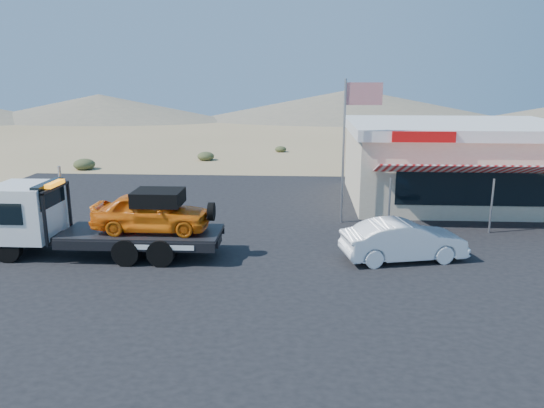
% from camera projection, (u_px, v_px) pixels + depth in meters
% --- Properties ---
extents(ground, '(120.00, 120.00, 0.00)m').
position_uv_depth(ground, '(215.00, 256.00, 18.59)').
color(ground, '#927E53').
rests_on(ground, ground).
extents(asphalt_lot, '(32.00, 24.00, 0.02)m').
position_uv_depth(asphalt_lot, '(277.00, 232.00, 21.39)').
color(asphalt_lot, black).
rests_on(asphalt_lot, ground).
extents(tow_truck, '(7.77, 2.30, 2.60)m').
position_uv_depth(tow_truck, '(100.00, 217.00, 18.29)').
color(tow_truck, black).
rests_on(tow_truck, asphalt_lot).
extents(white_sedan, '(4.39, 2.34, 1.37)m').
position_uv_depth(white_sedan, '(403.00, 240.00, 17.96)').
color(white_sedan, white).
rests_on(white_sedan, asphalt_lot).
extents(jerky_store, '(10.40, 9.97, 3.90)m').
position_uv_depth(jerky_store, '(454.00, 161.00, 26.23)').
color(jerky_store, '#C7B697').
rests_on(jerky_store, asphalt_lot).
extents(flagpole, '(1.55, 0.10, 6.00)m').
position_uv_depth(flagpole, '(350.00, 135.00, 21.78)').
color(flagpole, '#99999E').
rests_on(flagpole, asphalt_lot).
extents(desert_scrub, '(21.85, 35.04, 0.76)m').
position_uv_depth(desert_scrub, '(38.00, 182.00, 29.74)').
color(desert_scrub, '#383F21').
rests_on(desert_scrub, ground).
extents(distant_hills, '(126.00, 48.00, 4.20)m').
position_uv_depth(distant_hills, '(209.00, 106.00, 72.15)').
color(distant_hills, '#726B59').
rests_on(distant_hills, ground).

